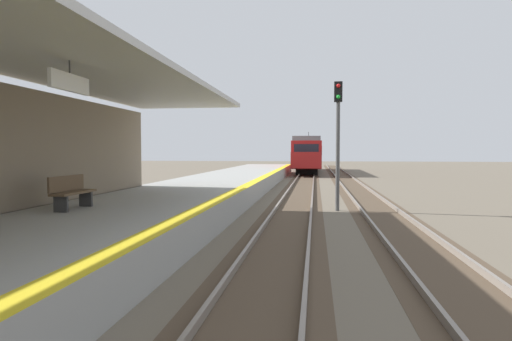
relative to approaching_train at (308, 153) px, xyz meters
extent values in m
cube|color=#999993|center=(-4.40, -39.64, -1.73)|extent=(5.00, 80.00, 0.90)
cube|color=yellow|center=(-2.15, -39.64, -1.27)|extent=(0.50, 80.00, 0.01)
cube|color=white|center=(-4.10, -41.98, 1.64)|extent=(0.08, 1.40, 0.36)
cylinder|color=#333333|center=(-4.10, -41.98, 1.96)|extent=(0.03, 0.03, 0.27)
cube|color=#4C3D2D|center=(0.00, -35.64, -2.17)|extent=(2.34, 120.00, 0.01)
cube|color=slate|center=(-0.72, -35.64, -2.09)|extent=(0.08, 120.00, 0.15)
cube|color=slate|center=(0.72, -35.64, -2.09)|extent=(0.08, 120.00, 0.15)
cube|color=#4C3D2D|center=(3.40, -35.64, -2.17)|extent=(2.34, 120.00, 0.01)
cube|color=slate|center=(2.68, -35.64, -2.09)|extent=(0.08, 120.00, 0.15)
cube|color=slate|center=(4.12, -35.64, -2.09)|extent=(0.08, 120.00, 0.15)
cube|color=maroon|center=(0.00, 0.38, -0.11)|extent=(2.90, 18.00, 2.70)
cube|color=slate|center=(0.00, 0.38, 1.46)|extent=(2.67, 18.00, 0.44)
cube|color=black|center=(0.00, -8.64, 0.30)|extent=(2.32, 0.06, 1.21)
cube|color=maroon|center=(0.00, -9.42, -0.58)|extent=(2.78, 1.60, 1.49)
cube|color=black|center=(1.46, 0.38, 0.30)|extent=(0.04, 15.84, 0.86)
cylinder|color=#333333|center=(0.00, 3.98, 2.13)|extent=(0.06, 0.06, 0.90)
cube|color=black|center=(0.00, -5.47, -1.82)|extent=(2.17, 2.20, 0.72)
cube|color=black|center=(0.00, 6.23, -1.82)|extent=(2.17, 2.20, 0.72)
cylinder|color=#4C4C4C|center=(1.76, -32.38, 0.02)|extent=(0.16, 0.16, 4.40)
cube|color=black|center=(1.76, -32.38, 2.62)|extent=(0.32, 0.24, 0.80)
sphere|color=red|center=(1.76, -32.52, 2.84)|extent=(0.16, 0.16, 0.16)
sphere|color=green|center=(1.76, -32.52, 2.40)|extent=(0.16, 0.16, 0.16)
cube|color=brown|center=(-5.40, -39.69, -0.84)|extent=(0.44, 1.60, 0.06)
cube|color=brown|center=(-5.60, -39.69, -0.60)|extent=(0.06, 1.60, 0.40)
cube|color=#333333|center=(-5.40, -40.29, -1.06)|extent=(0.36, 0.08, 0.44)
cube|color=#333333|center=(-5.40, -39.09, -1.06)|extent=(0.36, 0.08, 0.44)
camera|label=1|loc=(0.87, -50.43, 0.25)|focal=30.91mm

